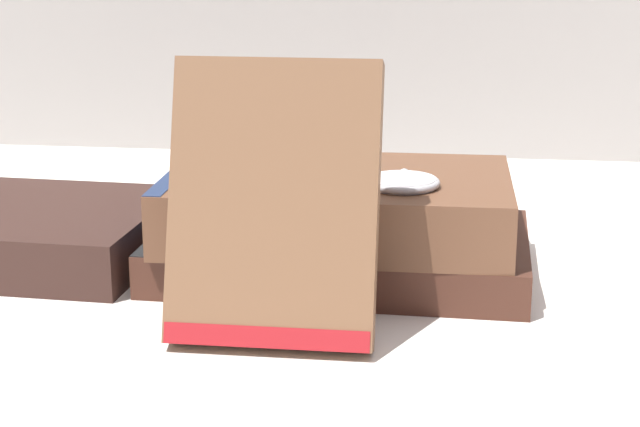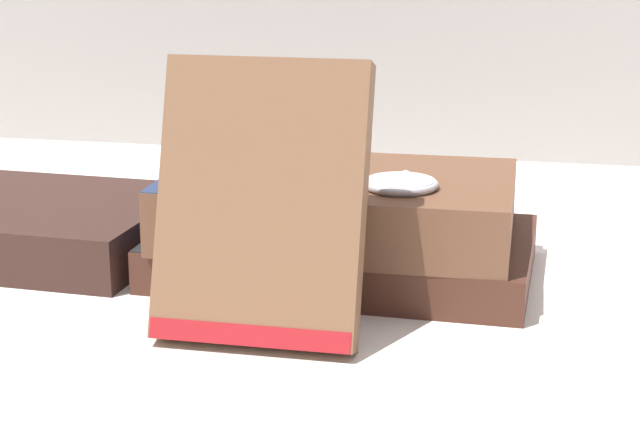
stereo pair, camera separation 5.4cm
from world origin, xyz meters
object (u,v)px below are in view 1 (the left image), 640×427
object	(u,v)px
book_leaning_front	(274,212)
reading_glasses	(255,205)
book_flat_bottom	(334,252)
pocket_watch	(402,182)
book_flat_top	(330,205)

from	to	relation	value
book_leaning_front	reading_glasses	bearing A→B (deg)	103.05
book_flat_bottom	book_leaning_front	world-z (taller)	book_leaning_front
reading_glasses	book_flat_bottom	bearing A→B (deg)	-42.69
pocket_watch	book_flat_bottom	bearing A→B (deg)	143.66
book_flat_top	pocket_watch	world-z (taller)	pocket_watch
book_flat_bottom	reading_glasses	size ratio (longest dim) A/B	2.45
book_flat_bottom	reading_glasses	world-z (taller)	book_flat_bottom
book_flat_top	book_leaning_front	world-z (taller)	book_leaning_front
book_flat_bottom	book_leaning_front	distance (m)	0.14
book_flat_bottom	book_leaning_front	size ratio (longest dim) A/B	1.59
book_flat_bottom	pocket_watch	distance (m)	0.08
book_flat_top	book_leaning_front	xyz separation A→B (m)	(-0.02, -0.11, 0.03)
book_flat_bottom	book_flat_top	xyz separation A→B (m)	(-0.00, -0.01, 0.04)
book_flat_top	pocket_watch	bearing A→B (deg)	-29.63
book_leaning_front	pocket_watch	bearing A→B (deg)	51.67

